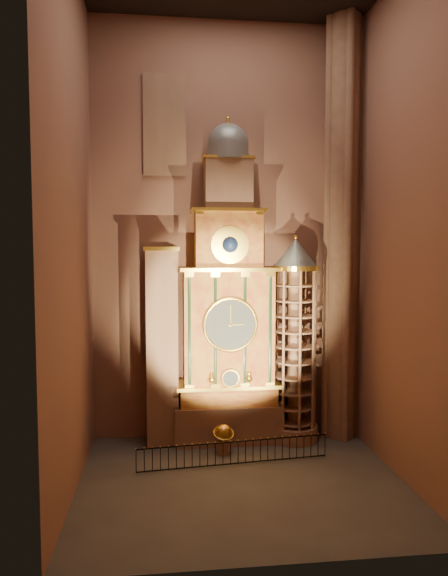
{
  "coord_description": "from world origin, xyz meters",
  "views": [
    {
      "loc": [
        -3.24,
        -21.32,
        9.93
      ],
      "look_at": [
        -0.43,
        3.0,
        8.22
      ],
      "focal_mm": 32.0,
      "sensor_mm": 36.0,
      "label": 1
    }
  ],
  "objects": [
    {
      "name": "wall_right",
      "position": [
        7.0,
        0.0,
        11.0
      ],
      "size": [
        0.0,
        22.0,
        22.0
      ],
      "primitive_type": "plane",
      "rotation": [
        1.57,
        0.0,
        -1.57
      ],
      "color": "#895A49",
      "rests_on": "floor"
    },
    {
      "name": "gothic_pier",
      "position": [
        6.1,
        5.0,
        11.0
      ],
      "size": [
        2.04,
        2.04,
        22.0
      ],
      "color": "#8C634C",
      "rests_on": "floor"
    },
    {
      "name": "wall_back",
      "position": [
        0.0,
        6.0,
        11.0
      ],
      "size": [
        22.0,
        0.0,
        22.0
      ],
      "primitive_type": "plane",
      "rotation": [
        1.57,
        0.0,
        0.0
      ],
      "color": "#895A49",
      "rests_on": "floor"
    },
    {
      "name": "stair_turret",
      "position": [
        3.5,
        4.7,
        5.27
      ],
      "size": [
        2.5,
        2.5,
        10.8
      ],
      "color": "#8C634C",
      "rests_on": "floor"
    },
    {
      "name": "portrait_tower",
      "position": [
        -3.4,
        4.98,
        5.15
      ],
      "size": [
        1.8,
        1.6,
        10.2
      ],
      "color": "#8C634C",
      "rests_on": "floor"
    },
    {
      "name": "wall_left",
      "position": [
        -7.0,
        0.0,
        11.0
      ],
      "size": [
        0.0,
        22.0,
        22.0
      ],
      "primitive_type": "plane",
      "rotation": [
        1.57,
        0.0,
        1.57
      ],
      "color": "#895A49",
      "rests_on": "floor"
    },
    {
      "name": "floor",
      "position": [
        0.0,
        0.0,
        0.0
      ],
      "size": [
        14.0,
        14.0,
        0.0
      ],
      "primitive_type": "plane",
      "color": "#383330",
      "rests_on": "ground"
    },
    {
      "name": "celestial_globe",
      "position": [
        -0.44,
        3.12,
        0.89
      ],
      "size": [
        1.18,
        1.13,
        1.49
      ],
      "color": "#8C634C",
      "rests_on": "floor"
    },
    {
      "name": "stained_glass_window",
      "position": [
        -3.2,
        5.92,
        16.5
      ],
      "size": [
        2.2,
        0.14,
        5.2
      ],
      "color": "navy",
      "rests_on": "wall_back"
    },
    {
      "name": "iron_railing",
      "position": [
        -0.09,
        1.73,
        0.6
      ],
      "size": [
        8.99,
        0.95,
        1.1
      ],
      "color": "black",
      "rests_on": "floor"
    },
    {
      "name": "astronomical_clock",
      "position": [
        0.0,
        4.96,
        6.68
      ],
      "size": [
        5.6,
        2.41,
        16.7
      ],
      "color": "#8C634C",
      "rests_on": "floor"
    }
  ]
}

